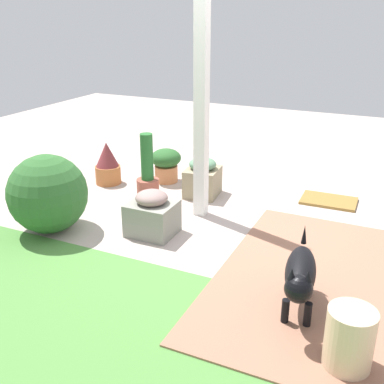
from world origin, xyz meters
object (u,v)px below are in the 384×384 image
object	(u,v)px
stone_planter_nearest	(203,178)
terracotta_pot_broad	(166,163)
porch_pillar	(202,95)
terracotta_pot_spiky	(107,164)
doormat	(329,201)
dog	(300,275)
stone_planter_mid	(152,214)
terracotta_pot_tall	(148,176)
ceramic_urn	(349,340)
round_shrub	(48,194)

from	to	relation	value
stone_planter_nearest	terracotta_pot_broad	world-z (taller)	stone_planter_nearest
porch_pillar	terracotta_pot_broad	xyz separation A→B (m)	(0.80, -0.74, -1.02)
terracotta_pot_spiky	doormat	xyz separation A→B (m)	(-2.61, -0.54, -0.23)
porch_pillar	terracotta_pot_broad	size ratio (longest dim) A/B	5.97
dog	stone_planter_mid	bearing A→B (deg)	-23.46
terracotta_pot_broad	doormat	size ratio (longest dim) A/B	0.70
porch_pillar	terracotta_pot_tall	xyz separation A→B (m)	(0.72, -0.14, -0.99)
porch_pillar	ceramic_urn	distance (m)	2.65
terracotta_pot_tall	stone_planter_nearest	bearing A→B (deg)	-145.42
stone_planter_nearest	round_shrub	bearing A→B (deg)	56.71
round_shrub	dog	bearing A→B (deg)	172.59
porch_pillar	ceramic_urn	size ratio (longest dim) A/B	6.25
round_shrub	terracotta_pot_broad	distance (m)	1.76
stone_planter_nearest	terracotta_pot_broad	bearing A→B (deg)	-21.28
terracotta_pot_broad	ceramic_urn	world-z (taller)	terracotta_pot_broad
doormat	terracotta_pot_tall	bearing A→B (deg)	21.90
terracotta_pot_spiky	stone_planter_mid	bearing A→B (deg)	140.24
terracotta_pot_broad	dog	distance (m)	2.96
terracotta_pot_tall	round_shrub	bearing A→B (deg)	68.14
ceramic_urn	doormat	distance (m)	2.68
terracotta_pot_spiky	dog	xyz separation A→B (m)	(-2.76, 1.68, 0.07)
terracotta_pot_broad	ceramic_urn	size ratio (longest dim) A/B	1.05
terracotta_pot_spiky	porch_pillar	bearing A→B (deg)	165.49
round_shrub	terracotta_pot_spiky	bearing A→B (deg)	-79.28
porch_pillar	dog	distance (m)	2.09
terracotta_pot_broad	doormat	distance (m)	2.01
doormat	terracotta_pot_spiky	bearing A→B (deg)	11.62
ceramic_urn	terracotta_pot_tall	bearing A→B (deg)	-37.08
porch_pillar	doormat	world-z (taller)	porch_pillar
stone_planter_nearest	doormat	size ratio (longest dim) A/B	0.75
stone_planter_mid	terracotta_pot_broad	size ratio (longest dim) A/B	1.05
stone_planter_mid	terracotta_pot_tall	bearing A→B (deg)	-57.29
stone_planter_mid	dog	world-z (taller)	dog
terracotta_pot_spiky	dog	bearing A→B (deg)	148.76
terracotta_pot_broad	terracotta_pot_tall	bearing A→B (deg)	97.71
terracotta_pot_tall	terracotta_pot_broad	bearing A→B (deg)	-82.29
round_shrub	stone_planter_mid	bearing A→B (deg)	-159.50
terracotta_pot_tall	terracotta_pot_spiky	bearing A→B (deg)	-18.00
terracotta_pot_tall	dog	size ratio (longest dim) A/B	0.96
stone_planter_nearest	stone_planter_mid	world-z (taller)	stone_planter_nearest
dog	stone_planter_nearest	bearing A→B (deg)	-49.66
porch_pillar	dog	size ratio (longest dim) A/B	3.16
terracotta_pot_tall	doormat	bearing A→B (deg)	-158.10
stone_planter_nearest	dog	bearing A→B (deg)	130.34
dog	doormat	distance (m)	2.24
round_shrub	terracotta_pot_tall	world-z (taller)	round_shrub
stone_planter_nearest	terracotta_pot_spiky	distance (m)	1.24
porch_pillar	dog	xyz separation A→B (m)	(-1.33, 1.31, -0.94)
terracotta_pot_tall	doormat	world-z (taller)	terracotta_pot_tall
terracotta_pot_spiky	ceramic_urn	xyz separation A→B (m)	(-3.16, 2.08, -0.05)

